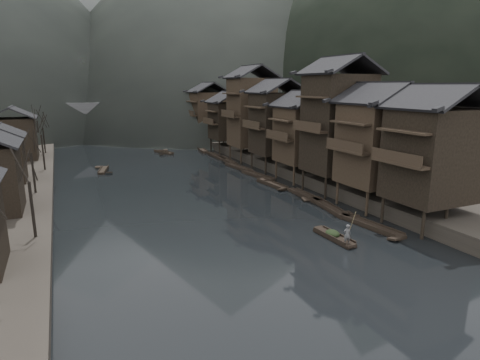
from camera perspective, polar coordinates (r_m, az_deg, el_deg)
water at (r=38.55m, az=-2.18°, el=-6.38°), size 300.00×300.00×0.00m
right_bank at (r=89.06m, az=9.12°, el=5.34°), size 40.00×200.00×1.80m
stilt_houses at (r=61.17m, az=6.20°, el=9.42°), size 9.00×67.60×16.65m
bare_trees at (r=58.40m, az=-27.56°, el=5.30°), size 3.66×73.74×7.33m
moored_sampans at (r=59.17m, az=2.22°, el=0.83°), size 2.73×56.89×0.47m
midriver_boats at (r=79.91m, az=-14.72°, el=3.67°), size 15.19×35.09×0.44m
stone_bridge at (r=106.83m, az=-17.06°, el=8.50°), size 40.00×6.00×9.00m
hero_sampan at (r=35.96m, az=13.21°, el=-7.87°), size 1.22×5.09×0.44m
cargo_heap at (r=35.94m, az=13.04°, el=-6.91°), size 1.12×1.46×0.67m
boatman at (r=34.26m, az=15.02°, el=-7.10°), size 0.70×0.54×1.72m
bamboo_pole at (r=33.51m, az=15.58°, el=-2.43°), size 0.71×2.04×4.03m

